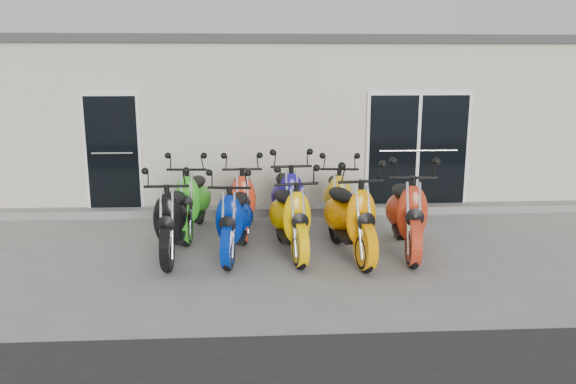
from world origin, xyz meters
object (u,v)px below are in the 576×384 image
scooter_front_orange_b (350,207)px  scooter_back_blue (288,189)px  scooter_front_orange_a (290,207)px  scooter_back_red (242,191)px  scooter_front_red (407,203)px  scooter_front_black (172,210)px  scooter_back_green (193,191)px  scooter_front_blue (234,210)px  scooter_back_yellow (338,190)px

scooter_front_orange_b → scooter_back_blue: (-0.84, 1.27, -0.00)m
scooter_front_orange_a → scooter_back_red: size_ratio=0.99×
scooter_front_red → scooter_front_black: bearing=-173.8°
scooter_back_green → scooter_back_blue: bearing=2.0°
scooter_front_black → scooter_front_blue: size_ratio=1.03×
scooter_front_orange_b → scooter_back_yellow: scooter_front_orange_b is taller
scooter_back_red → scooter_back_yellow: scooter_back_red is taller
scooter_back_green → scooter_back_red: scooter_back_green is taller
scooter_back_yellow → scooter_front_orange_b: bearing=-85.0°
scooter_front_orange_a → scooter_front_orange_b: scooter_front_orange_b is taller
scooter_front_black → scooter_front_blue: (0.91, -0.01, -0.02)m
scooter_front_orange_a → scooter_front_red: bearing=-8.9°
scooter_back_red → scooter_back_blue: scooter_back_blue is taller
scooter_front_blue → scooter_front_orange_a: size_ratio=0.97×
scooter_back_red → scooter_back_blue: 0.76m
scooter_back_green → scooter_back_red: (0.83, 0.01, -0.00)m
scooter_front_orange_a → scooter_back_green: size_ratio=0.99×
scooter_front_blue → scooter_back_red: bearing=91.7°
scooter_front_black → scooter_back_blue: 2.10m
scooter_back_green → scooter_back_blue: scooter_back_blue is taller
scooter_front_blue → scooter_back_red: size_ratio=0.96×
scooter_front_red → scooter_front_orange_a: bearing=-174.3°
scooter_front_blue → scooter_front_black: bearing=-174.1°
scooter_back_green → scooter_back_yellow: (2.45, 0.02, -0.02)m
scooter_front_blue → scooter_front_orange_a: 0.83m
scooter_front_blue → scooter_back_green: size_ratio=0.95×
scooter_back_blue → scooter_back_green: bearing=175.2°
scooter_front_red → scooter_front_blue: bearing=-173.7°
scooter_back_green → scooter_back_blue: size_ratio=0.97×
scooter_back_red → scooter_back_blue: size_ratio=0.96×
scooter_back_red → scooter_back_yellow: bearing=-0.9°
scooter_front_black → scooter_front_orange_b: bearing=-4.0°
scooter_front_orange_a → scooter_back_yellow: (0.88, 1.17, -0.00)m
scooter_front_black → scooter_front_orange_a: 1.74m
scooter_front_blue → scooter_front_red: scooter_front_red is taller
scooter_back_blue → scooter_front_orange_b: bearing=-59.9°
scooter_front_orange_a → scooter_front_orange_b: (0.87, -0.15, 0.04)m
scooter_front_blue → scooter_front_orange_b: bearing=1.9°
scooter_back_yellow → scooter_back_green: bearing=-174.0°
scooter_back_green → scooter_back_blue: 1.59m
scooter_front_red → scooter_back_green: bearing=166.8°
scooter_front_black → scooter_front_orange_a: size_ratio=0.99×
scooter_front_black → scooter_back_red: scooter_back_red is taller
scooter_front_orange_a → scooter_front_orange_b: size_ratio=0.95×
scooter_front_black → scooter_front_red: 3.49m
scooter_front_orange_b → scooter_back_blue: 1.52m
scooter_front_orange_a → scooter_front_orange_b: bearing=-18.1°
scooter_front_black → scooter_back_blue: scooter_back_blue is taller
scooter_front_orange_a → scooter_back_red: (-0.73, 1.16, 0.01)m
scooter_front_blue → scooter_front_red: 2.58m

